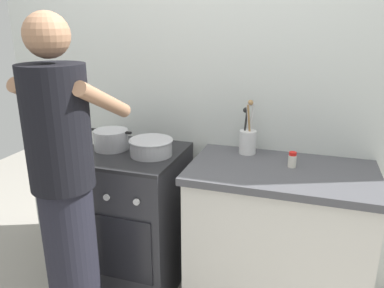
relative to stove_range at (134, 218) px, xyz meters
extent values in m
cube|color=silver|center=(0.55, 0.35, 0.80)|extent=(3.20, 0.10, 2.50)
cube|color=silver|center=(0.90, 0.00, -0.02)|extent=(0.96, 0.56, 0.86)
cube|color=#4C4C51|center=(0.90, 0.00, 0.43)|extent=(1.00, 0.60, 0.04)
cube|color=#2D2D33|center=(0.00, 0.00, -0.01)|extent=(0.60, 0.60, 0.88)
cube|color=#232326|center=(0.00, 0.00, 0.44)|extent=(0.60, 0.60, 0.02)
cube|color=black|center=(0.00, -0.30, -0.03)|extent=(0.51, 0.01, 0.40)
cylinder|color=silver|center=(-0.18, -0.31, 0.29)|extent=(0.04, 0.01, 0.04)
cylinder|color=silver|center=(0.00, -0.31, 0.29)|extent=(0.04, 0.01, 0.04)
cylinder|color=silver|center=(0.18, -0.31, 0.29)|extent=(0.04, 0.01, 0.04)
cylinder|color=#B2B2B7|center=(-0.14, 0.02, 0.51)|extent=(0.21, 0.21, 0.12)
cube|color=black|center=(-0.26, 0.02, 0.57)|extent=(0.04, 0.02, 0.01)
cube|color=black|center=(-0.02, 0.02, 0.57)|extent=(0.04, 0.02, 0.01)
cylinder|color=#B7B7BC|center=(0.14, -0.01, 0.50)|extent=(0.25, 0.25, 0.10)
torus|color=#B7B7BC|center=(0.14, -0.01, 0.54)|extent=(0.26, 0.26, 0.01)
cylinder|color=silver|center=(0.68, 0.20, 0.52)|extent=(0.10, 0.10, 0.14)
cylinder|color=black|center=(0.66, 0.20, 0.59)|extent=(0.02, 0.06, 0.23)
sphere|color=black|center=(0.66, 0.20, 0.71)|extent=(0.03, 0.03, 0.03)
cylinder|color=silver|center=(0.68, 0.22, 0.60)|extent=(0.04, 0.02, 0.28)
sphere|color=silver|center=(0.68, 0.22, 0.75)|extent=(0.03, 0.03, 0.03)
cylinder|color=#9E7547|center=(0.68, 0.19, 0.61)|extent=(0.04, 0.04, 0.29)
sphere|color=#9E7547|center=(0.68, 0.19, 0.76)|extent=(0.03, 0.03, 0.03)
cylinder|color=silver|center=(0.68, 0.20, 0.60)|extent=(0.04, 0.03, 0.28)
sphere|color=silver|center=(0.68, 0.20, 0.75)|extent=(0.03, 0.03, 0.03)
cylinder|color=silver|center=(0.95, 0.05, 0.48)|extent=(0.04, 0.04, 0.07)
cylinder|color=red|center=(0.95, 0.05, 0.53)|extent=(0.04, 0.04, 0.02)
cylinder|color=black|center=(-0.08, -0.55, 0.00)|extent=(0.26, 0.26, 0.90)
cylinder|color=black|center=(-0.08, -0.55, 0.74)|extent=(0.30, 0.30, 0.58)
sphere|color=#A07254|center=(-0.08, -0.55, 1.15)|extent=(0.20, 0.20, 0.20)
cylinder|color=#A07254|center=(-0.25, -0.41, 0.85)|extent=(0.07, 0.41, 0.24)
cylinder|color=#A07254|center=(0.09, -0.41, 0.85)|extent=(0.07, 0.41, 0.24)
camera|label=1|loc=(1.02, -1.93, 1.20)|focal=35.11mm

